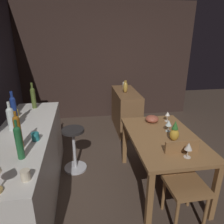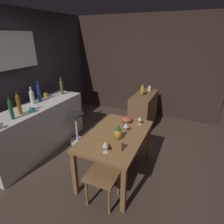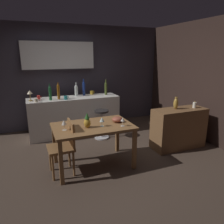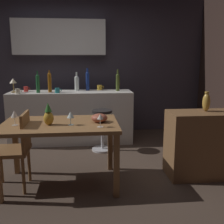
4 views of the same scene
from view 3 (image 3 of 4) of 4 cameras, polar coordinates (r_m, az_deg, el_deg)
ground_plane at (r=4.09m, az=-4.28°, el=-12.12°), size 9.00×9.00×0.00m
wall_kitchen_back at (r=5.64m, az=-11.79°, el=10.33°), size 5.20×0.33×2.60m
wall_side_right at (r=5.26m, az=22.03°, el=7.93°), size 0.10×4.40×2.60m
dining_table at (r=3.56m, az=-5.18°, el=-4.96°), size 1.31×0.82×0.74m
kitchen_counter at (r=5.15m, az=-10.08°, el=-0.98°), size 2.10×0.60×0.90m
sideboard_cabinet at (r=4.56m, az=17.51°, el=-4.22°), size 1.10×0.44×0.82m
chair_near_window at (r=3.48m, az=-12.66°, el=-8.71°), size 0.41×0.41×0.88m
bar_stool at (r=4.83m, az=-2.82°, el=-3.08°), size 0.34×0.34×0.66m
wine_glass_left at (r=3.45m, az=2.92°, el=-2.13°), size 0.07×0.07×0.15m
wine_glass_right at (r=3.34m, az=-12.84°, el=-2.84°), size 0.08×0.08×0.17m
wine_glass_center at (r=3.44m, az=-2.71°, el=-2.09°), size 0.08×0.08×0.15m
pineapple_centerpiece at (r=3.40m, az=-6.72°, el=-2.52°), size 0.11×0.11×0.25m
fruit_bowl at (r=3.67m, az=1.43°, el=-2.00°), size 0.19×0.19×0.10m
wine_bottle_cobalt at (r=5.22m, az=-7.61°, el=6.48°), size 0.06×0.06×0.40m
wine_bottle_olive at (r=5.26m, az=-1.66°, el=6.53°), size 0.07×0.07×0.38m
wine_bottle_green at (r=4.82m, az=-16.37°, el=5.03°), size 0.06×0.06×0.36m
wine_bottle_amber at (r=4.89m, az=-14.27°, el=5.48°), size 0.06×0.06×0.37m
wine_bottle_clear at (r=5.17m, az=-9.64°, el=5.87°), size 0.08×0.08×0.33m
cup_mustard at (r=5.36m, az=-5.47°, el=5.26°), size 0.12×0.09×0.09m
cup_cream at (r=4.73m, az=-19.79°, el=2.98°), size 0.11×0.07×0.08m
cup_teal at (r=4.83m, az=-12.38°, el=3.80°), size 0.11×0.08×0.08m
cup_red at (r=5.01m, az=-19.18°, el=3.74°), size 0.11×0.07×0.09m
counter_lamp at (r=4.87m, az=-21.32°, el=4.79°), size 0.12×0.12×0.24m
pillar_candle_tall at (r=4.62m, az=21.40°, el=1.77°), size 0.07×0.07×0.14m
vase_brass at (r=4.39m, az=16.86°, el=2.23°), size 0.09×0.09×0.24m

